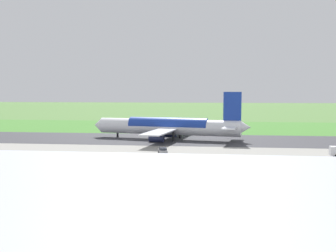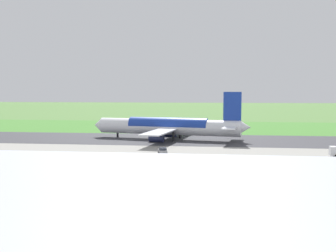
{
  "view_description": "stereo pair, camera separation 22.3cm",
  "coord_description": "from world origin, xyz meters",
  "px_view_note": "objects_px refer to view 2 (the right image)",
  "views": [
    {
      "loc": [
        -27.61,
        124.98,
        16.09
      ],
      "look_at": [
        -12.98,
        0.0,
        4.5
      ],
      "focal_mm": 40.81,
      "sensor_mm": 36.0,
      "label": 1
    },
    {
      "loc": [
        -27.83,
        124.95,
        16.09
      ],
      "look_at": [
        -12.98,
        0.0,
        4.5
      ],
      "focal_mm": 40.81,
      "sensor_mm": 36.0,
      "label": 2
    }
  ],
  "objects_px": {
    "airliner_main": "(169,126)",
    "no_stopping_sign": "(128,125)",
    "service_car_followme": "(163,151)",
    "traffic_cone_orange": "(112,127)"
  },
  "relations": [
    {
      "from": "no_stopping_sign",
      "to": "traffic_cone_orange",
      "type": "relative_size",
      "value": 4.0
    },
    {
      "from": "airliner_main",
      "to": "traffic_cone_orange",
      "type": "relative_size",
      "value": 98.07
    },
    {
      "from": "service_car_followme",
      "to": "no_stopping_sign",
      "type": "relative_size",
      "value": 2.06
    },
    {
      "from": "airliner_main",
      "to": "traffic_cone_orange",
      "type": "xyz_separation_m",
      "value": [
        29.8,
        -39.03,
        -4.08
      ]
    },
    {
      "from": "service_car_followme",
      "to": "airliner_main",
      "type": "bearing_deg",
      "value": -86.65
    },
    {
      "from": "service_car_followme",
      "to": "no_stopping_sign",
      "type": "xyz_separation_m",
      "value": [
        23.73,
        -64.49,
        0.48
      ]
    },
    {
      "from": "service_car_followme",
      "to": "no_stopping_sign",
      "type": "height_order",
      "value": "no_stopping_sign"
    },
    {
      "from": "no_stopping_sign",
      "to": "airliner_main",
      "type": "bearing_deg",
      "value": 121.94
    },
    {
      "from": "airliner_main",
      "to": "no_stopping_sign",
      "type": "xyz_separation_m",
      "value": [
        22.02,
        -35.33,
        -3.03
      ]
    },
    {
      "from": "no_stopping_sign",
      "to": "traffic_cone_orange",
      "type": "bearing_deg",
      "value": -25.42
    }
  ]
}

